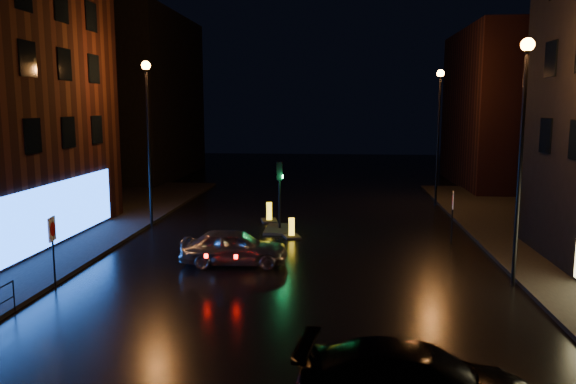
{
  "coord_description": "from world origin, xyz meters",
  "views": [
    {
      "loc": [
        1.71,
        -13.42,
        6.15
      ],
      "look_at": [
        -0.28,
        8.45,
        2.8
      ],
      "focal_mm": 35.0,
      "sensor_mm": 36.0,
      "label": 1
    }
  ],
  "objects_px": {
    "dark_sedan": "(418,382)",
    "road_sign_right": "(453,204)",
    "traffic_signal": "(280,220)",
    "bollard_far": "(269,217)",
    "bollard_near": "(292,233)",
    "silver_hatchback": "(234,247)",
    "road_sign_left": "(52,235)"
  },
  "relations": [
    {
      "from": "dark_sedan",
      "to": "road_sign_right",
      "type": "bearing_deg",
      "value": -5.4
    },
    {
      "from": "traffic_signal",
      "to": "bollard_far",
      "type": "xyz_separation_m",
      "value": [
        -0.8,
        2.11,
        -0.27
      ]
    },
    {
      "from": "traffic_signal",
      "to": "dark_sedan",
      "type": "xyz_separation_m",
      "value": [
        4.54,
        -16.75,
        0.2
      ]
    },
    {
      "from": "traffic_signal",
      "to": "bollard_near",
      "type": "xyz_separation_m",
      "value": [
        0.72,
        -1.45,
        -0.3
      ]
    },
    {
      "from": "traffic_signal",
      "to": "bollard_near",
      "type": "distance_m",
      "value": 1.64
    },
    {
      "from": "traffic_signal",
      "to": "silver_hatchback",
      "type": "distance_m",
      "value": 6.43
    },
    {
      "from": "road_sign_right",
      "to": "traffic_signal",
      "type": "bearing_deg",
      "value": -2.91
    },
    {
      "from": "bollard_near",
      "to": "road_sign_left",
      "type": "height_order",
      "value": "road_sign_left"
    },
    {
      "from": "traffic_signal",
      "to": "road_sign_right",
      "type": "distance_m",
      "value": 8.38
    },
    {
      "from": "dark_sedan",
      "to": "bollard_far",
      "type": "xyz_separation_m",
      "value": [
        -5.34,
        18.85,
        -0.48
      ]
    },
    {
      "from": "bollard_near",
      "to": "road_sign_left",
      "type": "distance_m",
      "value": 11.24
    },
    {
      "from": "bollard_far",
      "to": "road_sign_right",
      "type": "height_order",
      "value": "road_sign_right"
    },
    {
      "from": "traffic_signal",
      "to": "bollard_far",
      "type": "relative_size",
      "value": 2.57
    },
    {
      "from": "silver_hatchback",
      "to": "road_sign_left",
      "type": "relative_size",
      "value": 1.69
    },
    {
      "from": "dark_sedan",
      "to": "bollard_near",
      "type": "bearing_deg",
      "value": 21.99
    },
    {
      "from": "bollard_near",
      "to": "road_sign_right",
      "type": "bearing_deg",
      "value": -22.48
    },
    {
      "from": "traffic_signal",
      "to": "dark_sedan",
      "type": "distance_m",
      "value": 17.35
    },
    {
      "from": "road_sign_left",
      "to": "bollard_near",
      "type": "bearing_deg",
      "value": 38.67
    },
    {
      "from": "bollard_near",
      "to": "silver_hatchback",
      "type": "bearing_deg",
      "value": -130.06
    },
    {
      "from": "bollard_near",
      "to": "road_sign_left",
      "type": "relative_size",
      "value": 0.5
    },
    {
      "from": "road_sign_left",
      "to": "dark_sedan",
      "type": "bearing_deg",
      "value": -41.48
    },
    {
      "from": "silver_hatchback",
      "to": "road_sign_left",
      "type": "bearing_deg",
      "value": 118.03
    },
    {
      "from": "silver_hatchback",
      "to": "road_sign_right",
      "type": "xyz_separation_m",
      "value": [
        9.2,
        4.48,
        1.06
      ]
    },
    {
      "from": "traffic_signal",
      "to": "bollard_far",
      "type": "height_order",
      "value": "traffic_signal"
    },
    {
      "from": "bollard_near",
      "to": "road_sign_right",
      "type": "xyz_separation_m",
      "value": [
        7.36,
        -0.4,
        1.56
      ]
    },
    {
      "from": "traffic_signal",
      "to": "road_sign_right",
      "type": "xyz_separation_m",
      "value": [
        8.08,
        -1.84,
        1.26
      ]
    },
    {
      "from": "road_sign_right",
      "to": "dark_sedan",
      "type": "bearing_deg",
      "value": 86.55
    },
    {
      "from": "traffic_signal",
      "to": "road_sign_right",
      "type": "bearing_deg",
      "value": -12.83
    },
    {
      "from": "dark_sedan",
      "to": "bollard_near",
      "type": "distance_m",
      "value": 15.78
    },
    {
      "from": "silver_hatchback",
      "to": "bollard_near",
      "type": "xyz_separation_m",
      "value": [
        1.84,
        4.88,
        -0.51
      ]
    },
    {
      "from": "bollard_near",
      "to": "bollard_far",
      "type": "distance_m",
      "value": 3.86
    },
    {
      "from": "dark_sedan",
      "to": "road_sign_right",
      "type": "distance_m",
      "value": 15.36
    }
  ]
}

